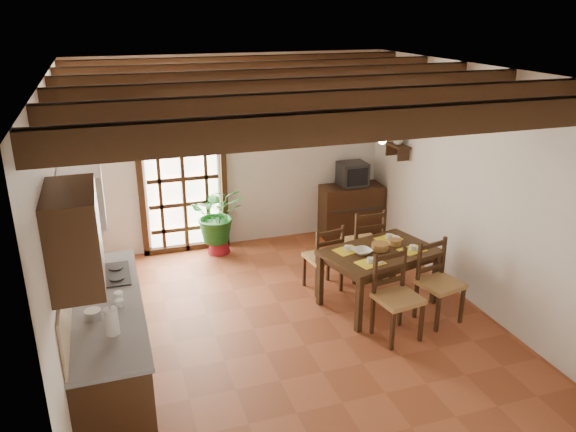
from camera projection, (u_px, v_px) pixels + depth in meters
name	position (u px, v px, depth m)	size (l,w,h in m)	color
ground_plane	(291.00, 322.00, 6.42)	(5.00, 5.00, 0.00)	brown
room_shell	(291.00, 170.00, 5.79)	(4.52, 5.02, 2.81)	silver
ceiling_beams	(291.00, 83.00, 5.48)	(4.50, 4.34, 0.20)	black
french_door	(182.00, 173.00, 7.95)	(1.26, 0.11, 2.32)	white
kitchen_counter	(110.00, 346.00, 5.14)	(0.64, 2.25, 1.38)	black
upper_cabinet	(74.00, 237.00, 4.00)	(0.35, 0.80, 0.70)	black
range_hood	(82.00, 199.00, 5.16)	(0.38, 0.60, 0.54)	white
counter_items	(104.00, 294.00, 5.05)	(0.50, 1.43, 0.25)	black
dining_table	(379.00, 257.00, 6.63)	(1.46, 1.13, 0.70)	#332110
chair_near_left	(396.00, 312.00, 6.05)	(0.50, 0.48, 0.96)	#A57B45
chair_near_right	(438.00, 297.00, 6.38)	(0.51, 0.49, 0.94)	#A57B45
chair_far_left	(323.00, 269.00, 7.10)	(0.46, 0.44, 0.89)	#A57B45
chair_far_right	(363.00, 255.00, 7.42)	(0.46, 0.44, 0.98)	#A57B45
table_setting	(380.00, 252.00, 6.60)	(0.94, 0.63, 0.09)	yellow
table_bowl	(362.00, 251.00, 6.50)	(0.22, 0.22, 0.05)	white
sideboard	(351.00, 210.00, 8.77)	(0.95, 0.43, 0.81)	black
crt_tv	(353.00, 174.00, 8.56)	(0.41, 0.38, 0.35)	black
fuse_box	(333.00, 123.00, 8.46)	(0.25, 0.03, 0.32)	white
plant_pot	(219.00, 246.00, 8.22)	(0.33, 0.33, 0.20)	maroon
potted_plant	(218.00, 216.00, 8.06)	(1.98, 1.70, 2.20)	#144C19
wall_shelf	(398.00, 148.00, 7.95)	(0.20, 0.42, 0.20)	black
shelf_vase	(398.00, 139.00, 7.90)	(0.15, 0.15, 0.15)	#B2BFB2
shelf_flowers	(399.00, 124.00, 7.83)	(0.14, 0.14, 0.36)	yellow
framed_picture	(406.00, 110.00, 7.78)	(0.03, 0.32, 0.32)	brown
pendant_lamp	(383.00, 133.00, 6.20)	(0.36, 0.36, 0.84)	black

